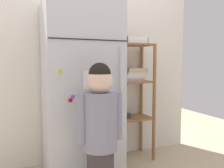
{
  "coord_description": "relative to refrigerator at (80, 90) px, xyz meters",
  "views": [
    {
      "loc": [
        -0.67,
        -2.16,
        1.07
      ],
      "look_at": [
        0.18,
        0.02,
        0.88
      ],
      "focal_mm": 37.53,
      "sensor_mm": 36.0,
      "label": 1
    }
  ],
  "objects": [
    {
      "name": "kitchen_wall_back",
      "position": [
        0.15,
        0.37,
        0.25
      ],
      "size": [
        2.63,
        0.03,
        2.15
      ],
      "primitive_type": "cube",
      "color": "silver",
      "rests_on": "ground"
    },
    {
      "name": "refrigerator",
      "position": [
        0.0,
        0.0,
        0.0
      ],
      "size": [
        0.67,
        0.71,
        1.65
      ],
      "color": "silver",
      "rests_on": "ground"
    },
    {
      "name": "child_standing",
      "position": [
        0.01,
        -0.57,
        -0.17
      ],
      "size": [
        0.35,
        0.26,
        1.09
      ],
      "color": "#443C3D",
      "rests_on": "ground"
    },
    {
      "name": "pantry_shelf_unit",
      "position": [
        0.65,
        0.18,
        -0.01
      ],
      "size": [
        0.41,
        0.33,
        1.3
      ],
      "color": "olive",
      "rests_on": "ground"
    },
    {
      "name": "fruit_bin",
      "position": [
        0.67,
        0.16,
        0.51
      ],
      "size": [
        0.25,
        0.18,
        0.09
      ],
      "color": "white",
      "rests_on": "pantry_shelf_unit"
    }
  ]
}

